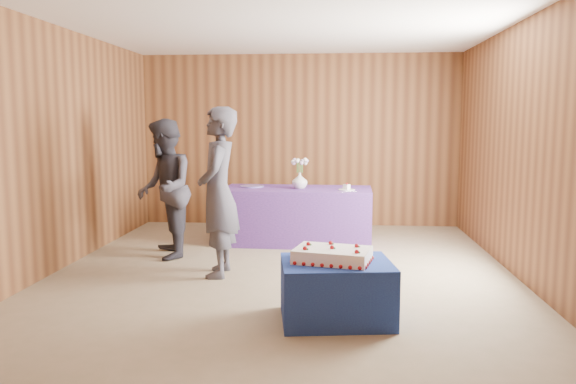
# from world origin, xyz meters

# --- Properties ---
(ground) EXTENTS (6.00, 6.00, 0.00)m
(ground) POSITION_xyz_m (0.00, 0.00, 0.00)
(ground) COLOR gray
(ground) RESTS_ON ground
(room_shell) EXTENTS (5.04, 6.04, 2.72)m
(room_shell) POSITION_xyz_m (0.00, 0.00, 1.80)
(room_shell) COLOR brown
(room_shell) RESTS_ON ground
(cake_table) EXTENTS (0.99, 0.81, 0.50)m
(cake_table) POSITION_xyz_m (0.58, -1.37, 0.25)
(cake_table) COLOR navy
(cake_table) RESTS_ON ground
(serving_table) EXTENTS (2.03, 0.96, 0.75)m
(serving_table) POSITION_xyz_m (0.05, 1.62, 0.38)
(serving_table) COLOR #693799
(serving_table) RESTS_ON ground
(sheet_cake) EXTENTS (0.71, 0.56, 0.15)m
(sheet_cake) POSITION_xyz_m (0.55, -1.37, 0.56)
(sheet_cake) COLOR white
(sheet_cake) RESTS_ON cake_table
(vase) EXTENTS (0.21, 0.21, 0.22)m
(vase) POSITION_xyz_m (0.09, 1.59, 0.86)
(vase) COLOR silver
(vase) RESTS_ON serving_table
(flower_spray) EXTENTS (0.24, 0.23, 0.18)m
(flower_spray) POSITION_xyz_m (0.09, 1.59, 1.12)
(flower_spray) COLOR #36702C
(flower_spray) RESTS_ON vase
(platter) EXTENTS (0.35, 0.35, 0.02)m
(platter) POSITION_xyz_m (-0.58, 1.72, 0.76)
(platter) COLOR #6652A4
(platter) RESTS_ON serving_table
(plate) EXTENTS (0.29, 0.29, 0.01)m
(plate) POSITION_xyz_m (0.72, 1.47, 0.76)
(plate) COLOR silver
(plate) RESTS_ON serving_table
(cake_slice) EXTENTS (0.10, 0.10, 0.09)m
(cake_slice) POSITION_xyz_m (0.72, 1.46, 0.80)
(cake_slice) COLOR white
(cake_slice) RESTS_ON plate
(knife) EXTENTS (0.25, 0.12, 0.00)m
(knife) POSITION_xyz_m (0.72, 1.28, 0.75)
(knife) COLOR silver
(knife) RESTS_ON serving_table
(guest_left) EXTENTS (0.48, 0.69, 1.80)m
(guest_left) POSITION_xyz_m (-0.67, -0.08, 0.90)
(guest_left) COLOR #3C3B46
(guest_left) RESTS_ON ground
(guest_right) EXTENTS (0.87, 0.98, 1.68)m
(guest_right) POSITION_xyz_m (-1.48, 0.65, 0.84)
(guest_right) COLOR #2F2E37
(guest_right) RESTS_ON ground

